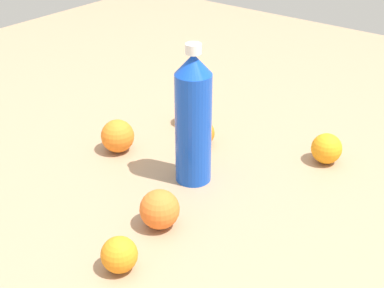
# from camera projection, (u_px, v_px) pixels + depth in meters

# --- Properties ---
(ground_plane) EXTENTS (2.40, 2.40, 0.00)m
(ground_plane) POSITION_uv_depth(u_px,v_px,m) (184.00, 185.00, 1.12)
(ground_plane) COLOR #9E7F60
(water_bottle) EXTENTS (0.07, 0.07, 0.29)m
(water_bottle) POSITION_uv_depth(u_px,v_px,m) (192.00, 119.00, 1.07)
(water_bottle) COLOR blue
(water_bottle) RESTS_ON ground_plane
(orange_0) EXTENTS (0.07, 0.07, 0.07)m
(orange_0) POSITION_uv_depth(u_px,v_px,m) (327.00, 149.00, 1.18)
(orange_0) COLOR orange
(orange_0) RESTS_ON ground_plane
(orange_1) EXTENTS (0.06, 0.06, 0.06)m
(orange_1) POSITION_uv_depth(u_px,v_px,m) (202.00, 133.00, 1.25)
(orange_1) COLOR orange
(orange_1) RESTS_ON ground_plane
(orange_2) EXTENTS (0.07, 0.07, 0.07)m
(orange_2) POSITION_uv_depth(u_px,v_px,m) (191.00, 112.00, 1.34)
(orange_2) COLOR orange
(orange_2) RESTS_ON ground_plane
(orange_3) EXTENTS (0.06, 0.06, 0.06)m
(orange_3) POSITION_uv_depth(u_px,v_px,m) (119.00, 255.00, 0.88)
(orange_3) COLOR orange
(orange_3) RESTS_ON ground_plane
(orange_4) EXTENTS (0.07, 0.07, 0.07)m
(orange_4) POSITION_uv_depth(u_px,v_px,m) (118.00, 136.00, 1.22)
(orange_4) COLOR orange
(orange_4) RESTS_ON ground_plane
(orange_5) EXTENTS (0.07, 0.07, 0.07)m
(orange_5) POSITION_uv_depth(u_px,v_px,m) (160.00, 209.00, 0.98)
(orange_5) COLOR orange
(orange_5) RESTS_ON ground_plane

